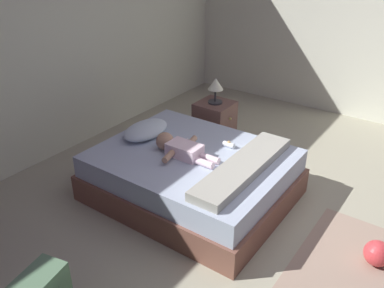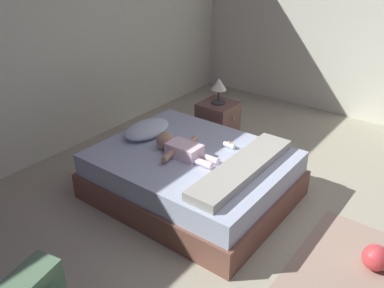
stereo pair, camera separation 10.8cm
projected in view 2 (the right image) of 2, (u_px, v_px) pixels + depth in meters
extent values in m
plane|color=#A9A58C|center=(298.00, 247.00, 3.36)|extent=(8.00, 8.00, 0.00)
cube|color=silver|center=(52.00, 31.00, 4.33)|extent=(8.00, 0.12, 2.76)
cube|color=brown|center=(192.00, 184.00, 3.96)|extent=(1.45, 1.80, 0.26)
cube|color=#AFBCD3|center=(192.00, 163.00, 3.85)|extent=(1.39, 1.73, 0.22)
ellipsoid|color=silver|center=(147.00, 129.00, 4.11)|extent=(0.54, 0.34, 0.14)
cube|color=white|center=(184.00, 150.00, 3.73)|extent=(0.20, 0.32, 0.12)
sphere|color=tan|center=(165.00, 141.00, 3.84)|extent=(0.17, 0.17, 0.17)
cylinder|color=tan|center=(168.00, 156.00, 3.63)|extent=(0.18, 0.09, 0.06)
cylinder|color=tan|center=(192.00, 142.00, 3.88)|extent=(0.18, 0.09, 0.06)
cylinder|color=white|center=(203.00, 163.00, 3.58)|extent=(0.06, 0.19, 0.06)
cylinder|color=white|center=(209.00, 159.00, 3.65)|extent=(0.06, 0.19, 0.06)
cube|color=#3290DF|center=(191.00, 143.00, 3.98)|extent=(0.08, 0.12, 0.01)
cube|color=white|center=(189.00, 139.00, 4.03)|extent=(0.02, 0.03, 0.01)
cube|color=brown|center=(218.00, 124.00, 4.89)|extent=(0.40, 0.40, 0.53)
sphere|color=tan|center=(233.00, 119.00, 4.72)|extent=(0.03, 0.03, 0.03)
cylinder|color=#333338|center=(218.00, 102.00, 4.76)|extent=(0.17, 0.17, 0.02)
cylinder|color=#333338|center=(219.00, 96.00, 4.73)|extent=(0.02, 0.02, 0.15)
cone|color=silver|center=(219.00, 84.00, 4.66)|extent=(0.18, 0.18, 0.13)
cube|color=tan|center=(369.00, 284.00, 3.00)|extent=(1.37, 1.15, 0.01)
sphere|color=#D73C41|center=(376.00, 258.00, 3.10)|extent=(0.21, 0.21, 0.21)
cube|color=#A8A79B|center=(242.00, 168.00, 3.49)|extent=(1.31, 0.29, 0.08)
cylinder|color=white|center=(229.00, 145.00, 3.89)|extent=(0.06, 0.12, 0.05)
cone|color=#E4B66A|center=(229.00, 142.00, 3.87)|extent=(0.04, 0.04, 0.02)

